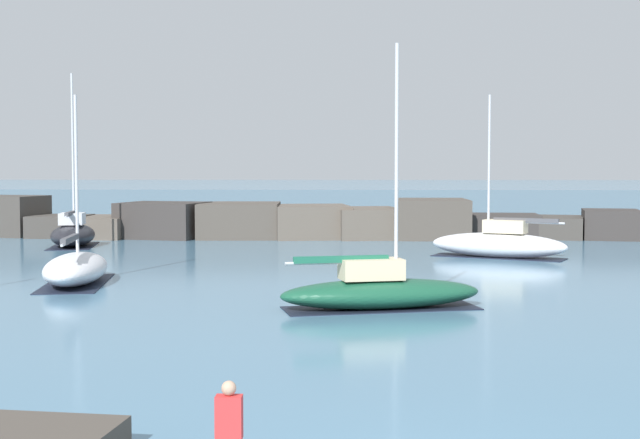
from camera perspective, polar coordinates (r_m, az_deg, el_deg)
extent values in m
cube|color=teal|center=(116.07, 2.95, 1.18)|extent=(400.00, 116.00, 0.01)
cube|color=#423D38|center=(60.69, -19.16, 0.23)|extent=(4.43, 4.34, 2.57)
cube|color=#423D38|center=(58.92, -16.28, -0.40)|extent=(3.39, 3.82, 1.36)
cube|color=brown|center=(57.84, -13.64, -0.45)|extent=(3.51, 5.36, 1.31)
cube|color=#383330|center=(56.65, -9.99, -0.03)|extent=(5.72, 5.24, 2.21)
cube|color=#4C443D|center=(56.34, -5.16, -0.04)|extent=(5.18, 5.60, 2.16)
cube|color=brown|center=(55.82, -0.55, -0.12)|extent=(5.28, 5.63, 2.03)
cube|color=brown|center=(55.93, 3.00, -0.21)|extent=(4.84, 5.97, 1.86)
cube|color=#4C443D|center=(55.94, 7.15, 0.06)|extent=(4.40, 5.34, 2.42)
cube|color=#383330|center=(57.18, 11.54, -0.39)|extent=(4.85, 4.16, 1.46)
cube|color=#423D38|center=(57.81, 14.55, -0.46)|extent=(4.87, 5.47, 1.32)
cube|color=#383330|center=(57.65, 18.11, -0.29)|extent=(3.95, 4.26, 1.80)
ellipsoid|color=black|center=(51.45, -15.53, -0.98)|extent=(3.17, 5.61, 1.24)
cube|color=black|center=(51.50, -15.51, -1.65)|extent=(3.08, 5.34, 0.03)
cube|color=silver|center=(51.13, -15.58, 0.05)|extent=(1.52, 1.78, 0.64)
cylinder|color=silver|center=(51.72, -15.55, 4.38)|extent=(0.12, 0.12, 8.38)
cylinder|color=#BCBCC1|center=(50.33, -15.72, 0.26)|extent=(0.59, 2.89, 0.10)
cube|color=#4C4C51|center=(50.33, -15.72, 0.37)|extent=(0.61, 2.48, 0.20)
ellipsoid|color=white|center=(44.31, 11.34, -1.62)|extent=(6.83, 4.44, 1.22)
cube|color=black|center=(44.37, 11.33, -2.39)|extent=(6.51, 4.26, 0.03)
cube|color=beige|center=(44.15, 11.77, -0.44)|extent=(2.24, 1.73, 0.64)
cylinder|color=silver|center=(44.29, 10.77, 3.52)|extent=(0.12, 0.12, 6.72)
cylinder|color=#BCBCC1|center=(43.87, 13.04, -0.18)|extent=(3.39, 1.66, 0.10)
cube|color=#4C4C51|center=(43.87, 13.04, -0.05)|extent=(2.93, 1.51, 0.20)
ellipsoid|color=#195138|center=(27.90, 3.93, -4.77)|extent=(6.68, 3.45, 0.93)
cube|color=black|center=(27.97, 3.93, -5.68)|extent=(6.36, 3.33, 0.03)
cube|color=beige|center=(27.71, 3.30, -3.19)|extent=(2.12, 1.49, 0.64)
cylinder|color=silver|center=(27.76, 4.92, 3.70)|extent=(0.12, 0.12, 7.30)
cylinder|color=#BCBCC1|center=(27.45, 1.37, -2.76)|extent=(3.43, 0.98, 0.10)
cube|color=#1E664C|center=(27.44, 1.37, -2.55)|extent=(2.95, 0.95, 0.20)
ellipsoid|color=white|center=(34.96, -15.35, -3.05)|extent=(3.08, 6.32, 1.15)
cube|color=black|center=(35.02, -15.34, -3.96)|extent=(3.00, 6.02, 0.03)
cylinder|color=silver|center=(35.20, -15.33, 2.83)|extent=(0.12, 0.12, 6.00)
cylinder|color=#BCBCC1|center=(33.66, -15.72, -1.37)|extent=(0.59, 3.31, 0.10)
cube|color=#4C4C51|center=(33.65, -15.72, -1.21)|extent=(0.62, 2.83, 0.20)
cube|color=red|center=(12.33, -5.85, -12.48)|extent=(0.36, 0.22, 0.59)
sphere|color=tan|center=(12.23, -5.86, -10.69)|extent=(0.20, 0.20, 0.20)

